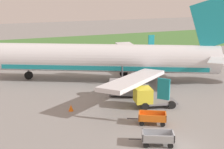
# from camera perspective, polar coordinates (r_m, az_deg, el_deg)

# --- Properties ---
(ground_plane) EXTENTS (220.00, 220.00, 0.00)m
(ground_plane) POSITION_cam_1_polar(r_m,az_deg,el_deg) (26.63, 9.97, -12.36)
(ground_plane) COLOR gray
(grass_strip) EXTENTS (220.00, 28.00, 0.06)m
(grass_strip) POSITION_cam_1_polar(r_m,az_deg,el_deg) (73.76, -12.22, 4.67)
(grass_strip) COLOR #477A38
(grass_strip) RESTS_ON ground
(airplane) EXTENTS (34.96, 28.89, 11.34)m
(airplane) POSITION_cam_1_polar(r_m,az_deg,el_deg) (44.05, 0.02, 2.72)
(airplane) COLOR silver
(airplane) RESTS_ON ground
(baggage_cart_third_in_row) EXTENTS (3.52, 2.34, 1.07)m
(baggage_cart_third_in_row) POSITION_cam_1_polar(r_m,az_deg,el_deg) (26.72, 7.87, -10.75)
(baggage_cart_third_in_row) COLOR gray
(baggage_cart_third_in_row) RESTS_ON ground
(baggage_cart_fourth_in_row) EXTENTS (3.46, 2.45, 1.07)m
(baggage_cart_fourth_in_row) POSITION_cam_1_polar(r_m,az_deg,el_deg) (30.60, 6.94, -7.40)
(baggage_cart_fourth_in_row) COLOR orange
(baggage_cart_fourth_in_row) RESTS_ON ground
(service_truck_beside_carts) EXTENTS (4.70, 2.88, 2.10)m
(service_truck_beside_carts) POSITION_cam_1_polar(r_m,az_deg,el_deg) (34.68, 6.14, -3.88)
(service_truck_beside_carts) COLOR slate
(service_truck_beside_carts) RESTS_ON ground
(traffic_cone_near_plane) EXTENTS (0.51, 0.51, 0.67)m
(traffic_cone_near_plane) POSITION_cam_1_polar(r_m,az_deg,el_deg) (33.89, -7.09, -5.71)
(traffic_cone_near_plane) COLOR orange
(traffic_cone_near_plane) RESTS_ON ground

